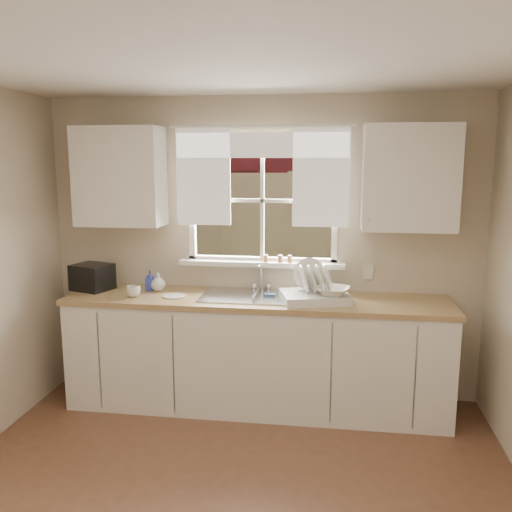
# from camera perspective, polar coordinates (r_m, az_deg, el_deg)

# --- Properties ---
(room_walls) EXTENTS (3.62, 4.02, 2.50)m
(room_walls) POSITION_cam_1_polar(r_m,az_deg,el_deg) (2.56, -5.55, -7.05)
(room_walls) COLOR beige
(room_walls) RESTS_ON ground
(ceiling) EXTENTS (3.60, 4.00, 0.02)m
(ceiling) POSITION_cam_1_polar(r_m,az_deg,el_deg) (2.56, -5.70, 21.60)
(ceiling) COLOR silver
(ceiling) RESTS_ON room_walls
(window) EXTENTS (1.38, 0.16, 1.06)m
(window) POSITION_cam_1_polar(r_m,az_deg,el_deg) (4.50, 0.64, 3.74)
(window) COLOR white
(window) RESTS_ON room_walls
(curtains) EXTENTS (1.50, 0.03, 0.81)m
(curtains) POSITION_cam_1_polar(r_m,az_deg,el_deg) (4.42, 0.56, 9.44)
(curtains) COLOR white
(curtains) RESTS_ON room_walls
(base_cabinets) EXTENTS (3.00, 0.62, 0.87)m
(base_cabinets) POSITION_cam_1_polar(r_m,az_deg,el_deg) (4.44, 0.06, -10.34)
(base_cabinets) COLOR white
(base_cabinets) RESTS_ON ground
(countertop) EXTENTS (3.04, 0.65, 0.04)m
(countertop) POSITION_cam_1_polar(r_m,az_deg,el_deg) (4.30, 0.06, -4.66)
(countertop) COLOR #A68553
(countertop) RESTS_ON base_cabinets
(upper_cabinet_left) EXTENTS (0.70, 0.33, 0.80)m
(upper_cabinet_left) POSITION_cam_1_polar(r_m,az_deg,el_deg) (4.60, -14.14, 8.12)
(upper_cabinet_left) COLOR white
(upper_cabinet_left) RESTS_ON room_walls
(upper_cabinet_right) EXTENTS (0.70, 0.33, 0.80)m
(upper_cabinet_right) POSITION_cam_1_polar(r_m,az_deg,el_deg) (4.30, 15.86, 7.92)
(upper_cabinet_right) COLOR white
(upper_cabinet_right) RESTS_ON room_walls
(wall_outlet) EXTENTS (0.08, 0.01, 0.12)m
(wall_outlet) POSITION_cam_1_polar(r_m,az_deg,el_deg) (4.52, 11.73, -1.66)
(wall_outlet) COLOR beige
(wall_outlet) RESTS_ON room_walls
(sill_jars) EXTENTS (0.24, 0.04, 0.06)m
(sill_jars) POSITION_cam_1_polar(r_m,az_deg,el_deg) (4.47, 2.39, -0.28)
(sill_jars) COLOR brown
(sill_jars) RESTS_ON window
(backyard) EXTENTS (20.00, 10.00, 6.13)m
(backyard) POSITION_cam_1_polar(r_m,az_deg,el_deg) (10.95, 8.50, 17.81)
(backyard) COLOR #335421
(backyard) RESTS_ON ground
(sink) EXTENTS (0.88, 0.52, 0.40)m
(sink) POSITION_cam_1_polar(r_m,az_deg,el_deg) (4.34, 0.12, -5.21)
(sink) COLOR #B7B7BC
(sink) RESTS_ON countertop
(dish_rack) EXTENTS (0.59, 0.50, 0.31)m
(dish_rack) POSITION_cam_1_polar(r_m,az_deg,el_deg) (4.21, 6.19, -3.84)
(dish_rack) COLOR silver
(dish_rack) RESTS_ON countertop
(bowl) EXTENTS (0.30, 0.30, 0.06)m
(bowl) POSITION_cam_1_polar(r_m,az_deg,el_deg) (4.15, 8.13, -3.65)
(bowl) COLOR white
(bowl) RESTS_ON dish_rack
(soap_bottle_a) EXTENTS (0.12, 0.12, 0.26)m
(soap_bottle_a) POSITION_cam_1_polar(r_m,az_deg,el_deg) (4.38, 6.33, -2.44)
(soap_bottle_a) COLOR #2E8E45
(soap_bottle_a) RESTS_ON countertop
(soap_bottle_b) EXTENTS (0.09, 0.09, 0.16)m
(soap_bottle_b) POSITION_cam_1_polar(r_m,az_deg,el_deg) (4.61, -11.09, -2.53)
(soap_bottle_b) COLOR #3041B5
(soap_bottle_b) RESTS_ON countertop
(soap_bottle_c) EXTENTS (0.13, 0.13, 0.15)m
(soap_bottle_c) POSITION_cam_1_polar(r_m,az_deg,el_deg) (4.57, -10.27, -2.69)
(soap_bottle_c) COLOR beige
(soap_bottle_c) RESTS_ON countertop
(saucer) EXTENTS (0.18, 0.18, 0.01)m
(saucer) POSITION_cam_1_polar(r_m,az_deg,el_deg) (4.37, -8.62, -4.19)
(saucer) COLOR silver
(saucer) RESTS_ON countertop
(cup) EXTENTS (0.12, 0.12, 0.09)m
(cup) POSITION_cam_1_polar(r_m,az_deg,el_deg) (4.42, -12.80, -3.65)
(cup) COLOR silver
(cup) RESTS_ON countertop
(black_appliance) EXTENTS (0.36, 0.33, 0.22)m
(black_appliance) POSITION_cam_1_polar(r_m,az_deg,el_deg) (4.73, -16.85, -2.13)
(black_appliance) COLOR black
(black_appliance) RESTS_ON countertop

